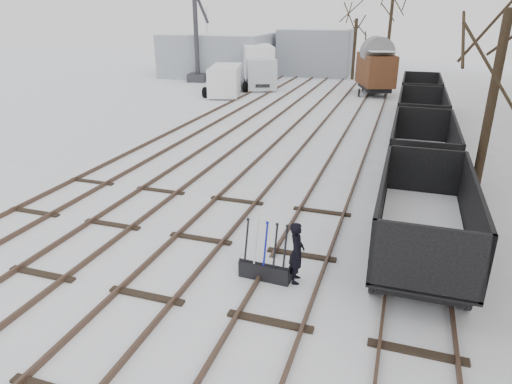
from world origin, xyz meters
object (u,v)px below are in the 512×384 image
worker (297,253)px  lorry (258,66)px  ground_frame (266,268)px  freight_wagon_a (422,231)px  box_van_wagon (376,69)px  panel_van (226,80)px  crane (198,57)px

worker → lorry: 30.98m
worker → lorry: lorry is taller
ground_frame → freight_wagon_a: (3.61, 2.03, 0.61)m
box_van_wagon → panel_van: box_van_wagon is taller
box_van_wagon → crane: (-16.04, 2.09, 0.23)m
panel_van → crane: bearing=115.4°
crane → worker: bearing=-69.4°
panel_van → ground_frame: bearing=-81.0°
freight_wagon_a → crane: crane is taller
freight_wagon_a → ground_frame: bearing=-150.6°
ground_frame → worker: 0.91m
panel_van → freight_wagon_a: bearing=-71.9°
box_van_wagon → lorry: bearing=153.5°
ground_frame → panel_van: 26.34m
ground_frame → freight_wagon_a: 4.19m
lorry → freight_wagon_a: bearing=-87.0°
worker → crane: 34.24m
worker → panel_van: panel_van is taller
box_van_wagon → crane: crane is taller
worker → crane: size_ratio=0.19×
worker → ground_frame: bearing=87.0°
ground_frame → crane: size_ratio=0.18×
lorry → ground_frame: bearing=-94.7°
freight_wagon_a → box_van_wagon: (-3.33, 25.94, 1.08)m
lorry → crane: crane is taller
freight_wagon_a → lorry: size_ratio=0.74×
crane → panel_van: bearing=-58.0°
ground_frame → lorry: (-9.69, 29.26, 1.44)m
ground_frame → crane: bearing=120.9°
panel_van → crane: 7.93m
worker → box_van_wagon: (-0.47, 27.87, 1.18)m
ground_frame → worker: size_ratio=0.94×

